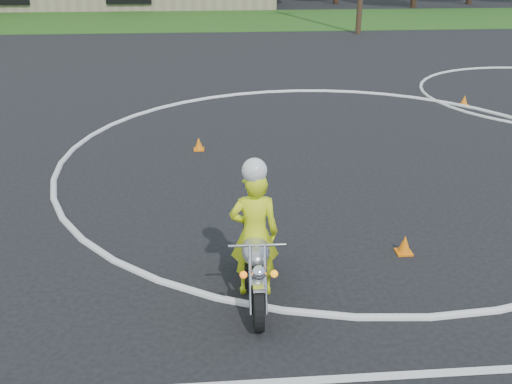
{
  "coord_description": "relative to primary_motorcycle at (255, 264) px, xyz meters",
  "views": [
    {
      "loc": [
        -2.7,
        -8.82,
        4.44
      ],
      "look_at": [
        -2.1,
        -1.3,
        1.1
      ],
      "focal_mm": 40.0,
      "sensor_mm": 36.0,
      "label": 1
    }
  ],
  "objects": [
    {
      "name": "grass_strip",
      "position": [
        2.19,
        29.34,
        -0.51
      ],
      "size": [
        120.0,
        10.0,
        0.02
      ],
      "primitive_type": "cube",
      "color": "#1E4714",
      "rests_on": "ground"
    },
    {
      "name": "rider_primary_grp",
      "position": [
        -0.0,
        0.14,
        0.44
      ],
      "size": [
        0.66,
        0.44,
        1.98
      ],
      "rotation": [
        0.0,
        0.0,
        -0.02
      ],
      "color": "#E2F519",
      "rests_on": "ground"
    },
    {
      "name": "ground",
      "position": [
        2.19,
        2.34,
        -0.52
      ],
      "size": [
        120.0,
        120.0,
        0.0
      ],
      "primitive_type": "plane",
      "color": "black",
      "rests_on": "ground"
    },
    {
      "name": "course_markings",
      "position": [
        4.36,
        6.69,
        -0.51
      ],
      "size": [
        19.05,
        19.05,
        0.12
      ],
      "color": "silver",
      "rests_on": "ground"
    },
    {
      "name": "primary_motorcycle",
      "position": [
        0.0,
        0.0,
        0.0
      ],
      "size": [
        0.71,
        2.03,
        1.06
      ],
      "rotation": [
        0.0,
        0.0,
        -0.02
      ],
      "color": "black",
      "rests_on": "ground"
    }
  ]
}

